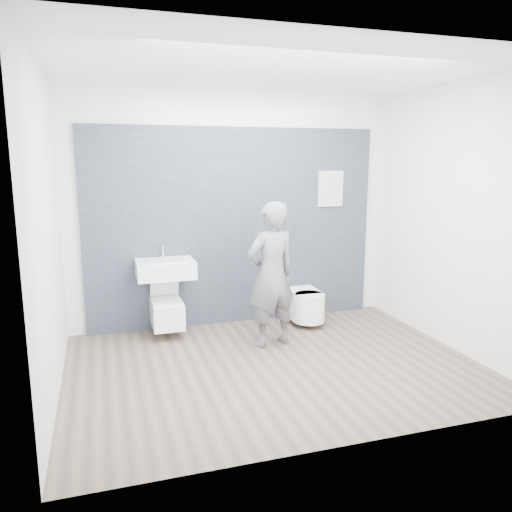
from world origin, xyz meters
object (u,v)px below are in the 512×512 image
object	(u,v)px
toilet_square	(167,312)
visitor	(271,275)
toilet_rounded	(305,305)
washbasin	(165,268)

from	to	relation	value
toilet_square	visitor	distance (m)	1.34
toilet_rounded	visitor	size ratio (longest dim) A/B	0.41
washbasin	visitor	bearing A→B (deg)	-31.53
toilet_square	toilet_rounded	bearing A→B (deg)	-2.68
washbasin	toilet_square	distance (m)	0.51
visitor	toilet_square	bearing A→B (deg)	-44.44
visitor	toilet_rounded	bearing A→B (deg)	-151.88
toilet_square	toilet_rounded	size ratio (longest dim) A/B	1.02
washbasin	visitor	distance (m)	1.24
washbasin	visitor	size ratio (longest dim) A/B	0.41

